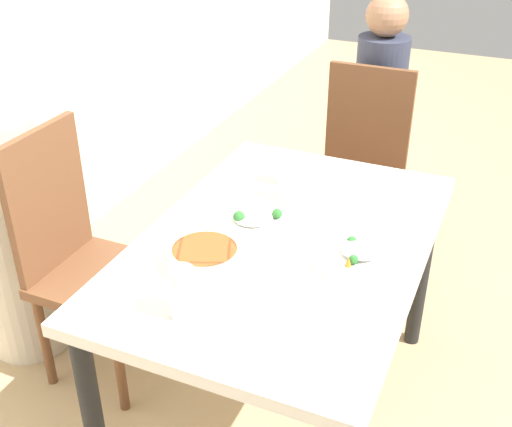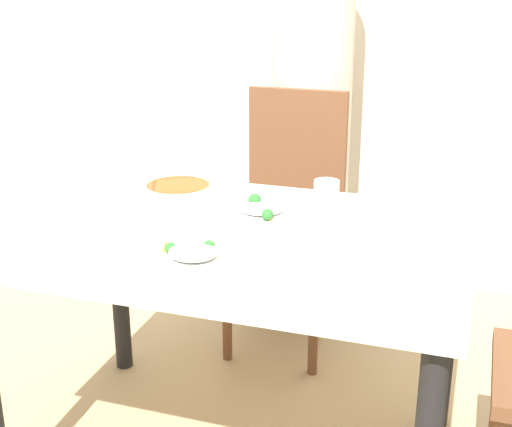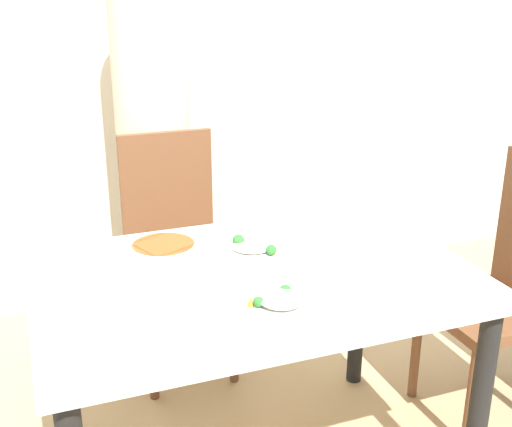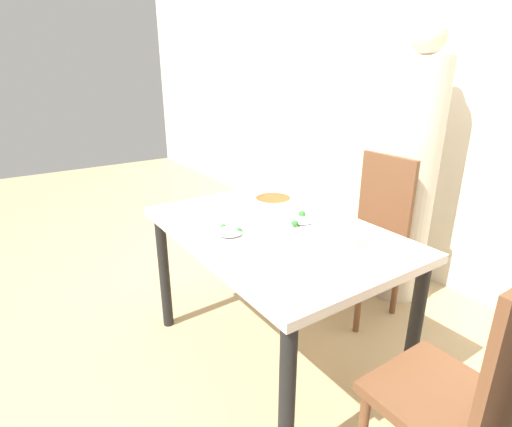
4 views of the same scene
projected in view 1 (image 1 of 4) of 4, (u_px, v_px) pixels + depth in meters
The scene contains 14 objects.
ground_plane at pixel (280, 409), 2.36m from camera, with size 10.00×10.00×0.00m, color tan.
dining_table at pixel (284, 263), 2.03m from camera, with size 1.26×0.84×0.74m.
chair_adult_spot at pixel (80, 254), 2.32m from camera, with size 0.40×0.40×0.98m.
chair_child_spot at pixel (358, 174), 2.88m from camera, with size 0.40×0.40×0.98m.
person_child at pixel (375, 135), 3.07m from camera, with size 0.24×0.24×1.25m.
bowl_curry at pixel (205, 257), 1.84m from camera, with size 0.21×0.21×0.06m.
plate_rice_adult at pixel (256, 222), 2.04m from camera, with size 0.26×0.26×0.06m.
plate_rice_child at pixel (357, 256), 1.88m from camera, with size 0.27×0.27×0.05m.
glass_water_tall at pixel (286, 169), 2.28m from camera, with size 0.07×0.07×0.11m.
glass_water_short at pixel (182, 293), 1.63m from camera, with size 0.07×0.07×0.14m.
glass_water_center at pixel (295, 182), 2.16m from camera, with size 0.07×0.07×0.15m.
napkin_folded at pixel (327, 182), 2.31m from camera, with size 0.14×0.14×0.01m.
fork_steel at pixel (403, 186), 2.29m from camera, with size 0.17×0.09×0.01m.
spoon_steel at pixel (241, 184), 2.30m from camera, with size 0.18×0.04×0.01m.
Camera 1 is at (-1.58, -0.59, 1.80)m, focal length 45.00 mm.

